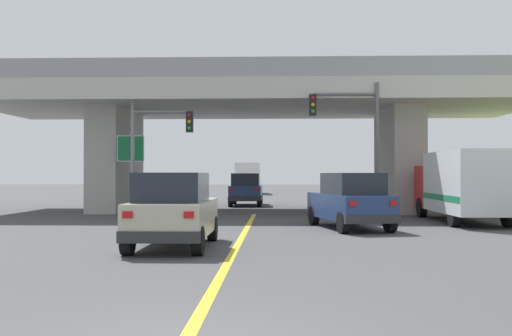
{
  "coord_description": "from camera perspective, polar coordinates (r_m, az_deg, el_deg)",
  "views": [
    {
      "loc": [
        1.08,
        -6.78,
        1.99
      ],
      "look_at": [
        0.14,
        20.88,
        2.26
      ],
      "focal_mm": 42.18,
      "sensor_mm": 36.0,
      "label": 1
    }
  ],
  "objects": [
    {
      "name": "traffic_signal_farside",
      "position": [
        28.24,
        -9.77,
        2.59
      ],
      "size": [
        2.91,
        0.36,
        5.66
      ],
      "color": "slate",
      "rests_on": "ground"
    },
    {
      "name": "highway_sign",
      "position": [
        29.6,
        -11.8,
        1.12
      ],
      "size": [
        1.32,
        0.17,
        4.0
      ],
      "color": "slate",
      "rests_on": "ground"
    },
    {
      "name": "sedan_oncoming",
      "position": [
        37.75,
        -0.94,
        -2.04
      ],
      "size": [
        1.99,
        4.59,
        2.02
      ],
      "color": "navy",
      "rests_on": "ground"
    },
    {
      "name": "overpass_bridge",
      "position": [
        32.34,
        0.02,
        4.97
      ],
      "size": [
        28.74,
        10.15,
        7.31
      ],
      "color": "#B7B5AD",
      "rests_on": "ground"
    },
    {
      "name": "suv_lead",
      "position": [
        16.32,
        -7.83,
        -3.98
      ],
      "size": [
        1.98,
        4.42,
        2.02
      ],
      "color": "#B7B29E",
      "rests_on": "ground"
    },
    {
      "name": "box_truck",
      "position": [
        25.91,
        19.08,
        -1.51
      ],
      "size": [
        2.33,
        7.33,
        2.88
      ],
      "color": "red",
      "rests_on": "ground"
    },
    {
      "name": "traffic_signal_nearside",
      "position": [
        27.32,
        9.37,
        3.51
      ],
      "size": [
        3.12,
        0.36,
        6.07
      ],
      "color": "#56595E",
      "rests_on": "ground"
    },
    {
      "name": "suv_crossing",
      "position": [
        21.99,
        8.94,
        -3.09
      ],
      "size": [
        2.86,
        4.89,
        2.02
      ],
      "rotation": [
        0.0,
        0.0,
        0.23
      ],
      "color": "navy",
      "rests_on": "ground"
    },
    {
      "name": "ground",
      "position": [
        32.25,
        0.02,
        -4.09
      ],
      "size": [
        160.0,
        160.0,
        0.0
      ],
      "primitive_type": "plane",
      "color": "#424244"
    },
    {
      "name": "lane_divider_stripe",
      "position": [
        18.34,
        -1.46,
        -6.77
      ],
      "size": [
        0.2,
        22.85,
        0.01
      ],
      "primitive_type": "cube",
      "color": "yellow",
      "rests_on": "ground"
    },
    {
      "name": "semi_truck_distant",
      "position": [
        60.06,
        -0.74,
        -0.92
      ],
      "size": [
        2.33,
        6.63,
        3.06
      ],
      "color": "silver",
      "rests_on": "ground"
    }
  ]
}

